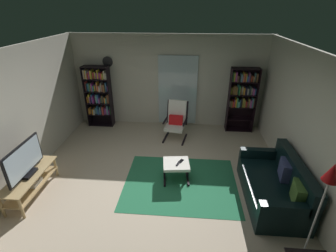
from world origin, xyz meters
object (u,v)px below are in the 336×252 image
Objects in this scene: bookshelf_near_sofa at (242,95)px; wall_clock at (108,62)px; ottoman at (176,166)px; cell_phone at (181,161)px; television at (24,161)px; lounge_armchair at (176,119)px; tv_stand at (31,181)px; bookshelf_near_tv at (98,94)px; tv_remote at (178,164)px; floor_lamp_by_sofa at (327,188)px; leather_sofa at (275,186)px.

wall_clock is at bearing 176.89° from bookshelf_near_sofa.
cell_phone is (0.09, 0.06, 0.08)m from ottoman.
television reaches higher than lounge_armchair.
tv_stand is 3.18m from bookshelf_near_tv.
wall_clock is (-2.16, 2.57, 1.44)m from cell_phone.
bookshelf_near_tv is 6.10× the size of wall_clock.
tv_stand reaches higher than tv_remote.
floor_lamp_by_sofa reaches higher than television.
lounge_armchair reaches higher than tv_remote.
tv_remote is at bearing 137.37° from floor_lamp_by_sofa.
tv_stand is 0.71× the size of bookshelf_near_sofa.
cell_phone is at bearing -123.64° from bookshelf_near_sofa.
ottoman is 2.71m from floor_lamp_by_sofa.
floor_lamp_by_sofa reaches higher than ottoman.
tv_stand is 2.78m from ottoman.
lounge_armchair is at bearing 124.95° from cell_phone.
bookshelf_near_sofa reaches higher than bookshelf_near_tv.
bookshelf_near_tv is 3.09× the size of ottoman.
cell_phone is at bearing -43.86° from bookshelf_near_tv.
ottoman is at bearing -51.87° from wall_clock.
television is 5.36m from bookshelf_near_sofa.
tv_remote is at bearing 12.68° from tv_stand.
ottoman is at bearing -117.24° from cell_phone.
television reaches higher than leather_sofa.
bookshelf_near_sofa is 3.03m from ottoman.
bookshelf_near_tv is 1.73× the size of lounge_armchair.
floor_lamp_by_sofa is (4.54, -1.05, 1.04)m from tv_stand.
lounge_armchair is 7.30× the size of cell_phone.
television is 0.97× the size of lounge_armchair.
bookshelf_near_sofa is at bearing 55.53° from ottoman.
wall_clock is at bearing 128.13° from ottoman.
floor_lamp_by_sofa is at bearing -61.09° from lounge_armchair.
bookshelf_near_tv reaches higher than cell_phone.
wall_clock is (-2.10, 2.68, 1.43)m from tv_remote.
tv_remote is (2.74, 0.62, 0.12)m from tv_stand.
ottoman is 3.98× the size of tv_remote.
leather_sofa is (4.53, 0.23, -0.45)m from television.
lounge_armchair is at bearing 130.64° from leather_sofa.
floor_lamp_by_sofa reaches higher than cell_phone.
lounge_armchair is (2.60, 2.48, -0.22)m from television.
wall_clock is at bearing 79.18° from television.
lounge_armchair is (2.28, -0.63, -0.42)m from bookshelf_near_tv.
tv_remote is at bearing 167.62° from leather_sofa.
wall_clock reaches higher than tv_remote.
cell_phone is at bearing 82.22° from tv_remote.
wall_clock is (0.63, 3.30, 1.09)m from television.
cell_phone is (2.79, 0.72, 0.11)m from tv_stand.
bookshelf_near_sofa reaches higher than ottoman.
wall_clock reaches higher than tv_stand.
ottoman is (2.70, 0.66, 0.04)m from tv_stand.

